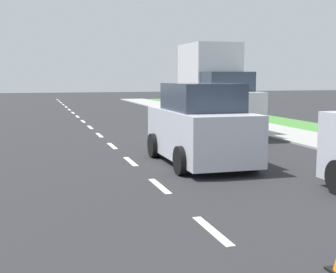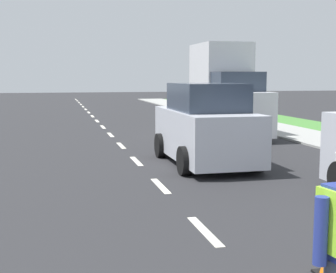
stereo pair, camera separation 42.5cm
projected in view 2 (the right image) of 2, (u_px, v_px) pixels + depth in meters
ground_plane at (102, 126)px, 21.78m from camera, size 96.00×96.00×0.00m
lane_center_line at (95, 119)px, 25.84m from camera, size 0.14×46.40×0.01m
traffic_cone_near at (334, 249)px, 5.40m from camera, size 0.36×0.36×0.66m
delivery_truck at (225, 94)px, 18.14m from camera, size 2.16×4.60×3.54m
car_outgoing_ahead at (206, 127)px, 12.32m from camera, size 2.04×4.11×2.10m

